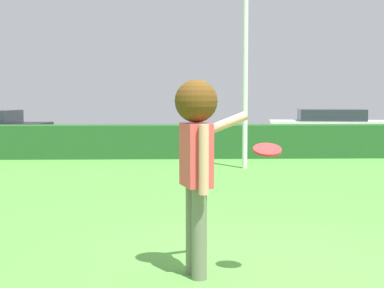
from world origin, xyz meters
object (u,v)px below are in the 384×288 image
frisbee (267,150)px  lamppost (246,30)px  parked_car_white (331,125)px  person (197,147)px

frisbee → lamppost: lamppost is taller
parked_car_white → lamppost: bearing=-120.6°
person → frisbee: size_ratio=7.10×
lamppost → parked_car_white: (3.83, 6.47, -2.51)m
lamppost → frisbee: bearing=-96.0°
frisbee → parked_car_white: bearing=72.4°
person → parked_car_white: (5.33, 14.73, -0.52)m
person → parked_car_white: bearing=70.1°
parked_car_white → frisbee: bearing=-107.6°
person → parked_car_white: size_ratio=0.41×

